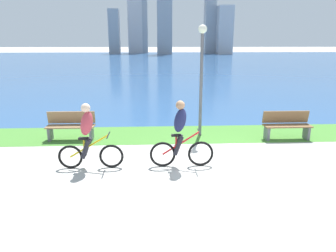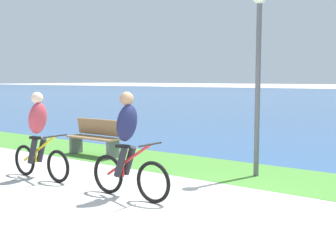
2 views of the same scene
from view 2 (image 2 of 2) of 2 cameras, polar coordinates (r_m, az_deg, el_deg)
ground_plane at (r=6.45m, az=2.86°, el=-11.01°), size 300.00×300.00×0.00m
grass_strip_bayside at (r=8.90m, az=13.52°, el=-6.36°), size 120.00×2.11×0.01m
cyclist_lead at (r=7.10m, az=-5.13°, el=-2.51°), size 1.61×0.52×1.69m
cyclist_trailing at (r=8.77m, az=-16.12°, el=-1.16°), size 1.61×0.52×1.64m
bench_far_along_path at (r=11.15m, az=-9.21°, el=-1.46°), size 1.50×0.47×0.90m
lamppost_tall at (r=8.77m, az=11.43°, el=9.01°), size 0.28×0.28×3.56m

